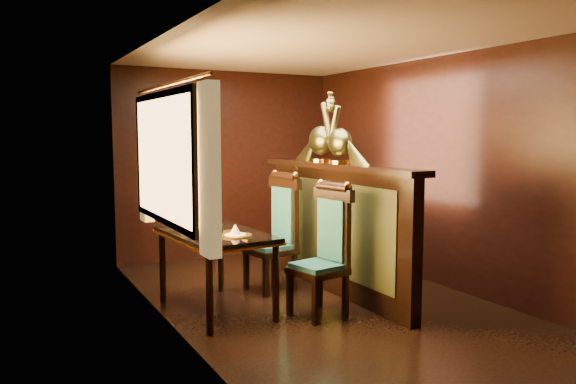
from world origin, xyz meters
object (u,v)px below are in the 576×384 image
chair_left (327,245)px  peacock_right (321,128)px  dining_table (215,239)px  peacock_left (340,130)px  chair_right (279,228)px

chair_left → peacock_right: size_ratio=1.67×
dining_table → peacock_left: (1.34, -0.06, 1.02)m
peacock_right → chair_left: bearing=-117.4°
chair_left → chair_right: 0.96m
chair_left → peacock_left: peacock_left is taller
chair_right → peacock_right: bearing=-21.0°
peacock_right → dining_table: bearing=-166.9°
dining_table → peacock_left: bearing=-6.6°
chair_left → peacock_right: peacock_right is taller
dining_table → chair_right: (0.88, 0.41, -0.02)m
peacock_left → peacock_right: peacock_right is taller
peacock_left → peacock_right: 0.37m
chair_left → peacock_left: (0.45, 0.49, 1.06)m
chair_left → chair_right: size_ratio=0.97×
chair_left → chair_right: (-0.01, 0.96, 0.02)m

